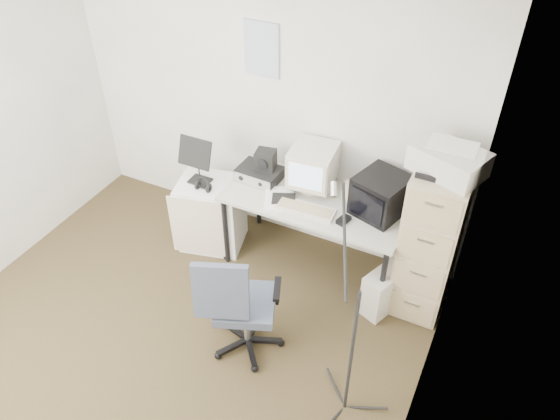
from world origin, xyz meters
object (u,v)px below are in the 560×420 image
at_px(filing_cabinet, 431,239).
at_px(office_chair, 246,302).
at_px(desk, 314,233).
at_px(side_cart, 212,213).

height_order(filing_cabinet, office_chair, filing_cabinet).
distance_m(filing_cabinet, desk, 0.99).
xyz_separation_m(filing_cabinet, office_chair, (-1.05, -1.05, -0.18)).
relative_size(filing_cabinet, side_cart, 1.95).
height_order(desk, side_cart, desk).
xyz_separation_m(desk, office_chair, (-0.10, -1.02, 0.11)).
relative_size(filing_cabinet, desk, 0.87).
bearing_deg(desk, filing_cabinet, 1.81).
distance_m(desk, office_chair, 1.03).
xyz_separation_m(office_chair, side_cart, (-0.85, 0.89, -0.14)).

